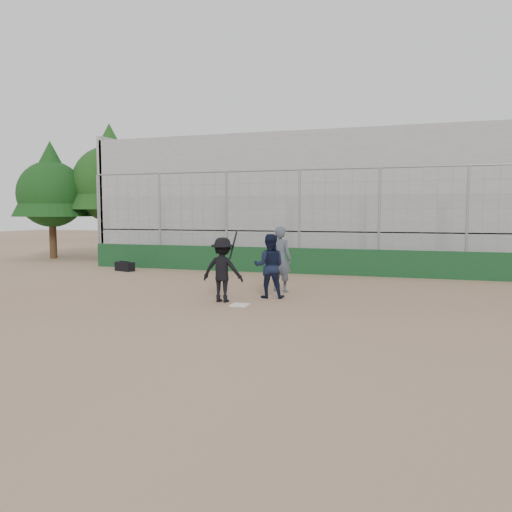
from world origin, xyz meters
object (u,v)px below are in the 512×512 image
(batter_at_plate, at_px, (223,270))
(catcher_crouched, at_px, (269,277))
(equipment_bag, at_px, (125,266))
(umpire, at_px, (280,262))

(batter_at_plate, bearing_deg, catcher_crouched, 41.56)
(catcher_crouched, bearing_deg, equipment_bag, 148.92)
(batter_at_plate, relative_size, catcher_crouched, 1.56)
(batter_at_plate, height_order, equipment_bag, batter_at_plate)
(catcher_crouched, distance_m, equipment_bag, 8.59)
(umpire, bearing_deg, catcher_crouched, 103.94)
(batter_at_plate, bearing_deg, umpire, 63.65)
(umpire, relative_size, equipment_bag, 1.91)
(batter_at_plate, bearing_deg, equipment_bag, 139.80)
(batter_at_plate, height_order, umpire, batter_at_plate)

